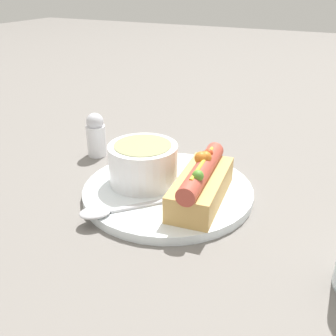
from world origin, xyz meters
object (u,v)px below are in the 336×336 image
object	(u,v)px
spoon	(111,210)
salt_shaker	(96,135)
soup_bowl	(143,161)
hot_dog	(201,183)

from	to	relation	value
spoon	salt_shaker	xyz separation A→B (m)	(0.16, 0.14, 0.02)
soup_bowl	hot_dog	bearing A→B (deg)	-97.31
hot_dog	soup_bowl	bearing A→B (deg)	76.03
spoon	salt_shaker	world-z (taller)	salt_shaker
hot_dog	salt_shaker	world-z (taller)	same
soup_bowl	spoon	distance (m)	0.10
spoon	soup_bowl	bearing A→B (deg)	-134.11
hot_dog	spoon	distance (m)	0.12
spoon	salt_shaker	bearing A→B (deg)	-96.31
hot_dog	salt_shaker	size ratio (longest dim) A/B	1.93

